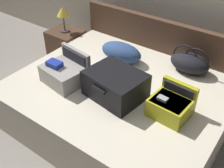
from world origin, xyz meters
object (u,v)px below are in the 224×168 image
Objects in this scene: hard_case_large at (115,85)px; duffel_bag at (190,63)px; bed at (119,105)px; hard_case_medium at (65,72)px; pillow_near_headboard at (121,52)px; table_lamp at (63,13)px; hard_case_small at (171,105)px; nightstand at (67,47)px.

hard_case_large is 1.34× the size of duffel_bag.
duffel_bag is at bearing 55.89° from bed.
hard_case_medium is 0.90× the size of pillow_near_headboard.
table_lamp is (-1.06, 0.17, 0.16)m from pillow_near_headboard.
bed is 6.03× the size of hard_case_small.
duffel_bag is 0.86× the size of pillow_near_headboard.
hard_case_large is 0.54m from hard_case_small.
table_lamp reaches higher than nightstand.
hard_case_large is at bearing -60.21° from pillow_near_headboard.
table_lamp is (-1.92, 0.67, 0.16)m from hard_case_small.
hard_case_medium is 0.90× the size of nightstand.
hard_case_large is 0.90m from duffel_bag.
hard_case_medium is at bearing -107.93° from pillow_near_headboard.
duffel_bag is (0.45, 0.66, 0.36)m from bed.
hard_case_large is (0.06, -0.15, 0.38)m from bed.
hard_case_small is at bearing -78.91° from duffel_bag.
hard_case_small is 2.04m from table_lamp.
hard_case_medium is 1.20m from table_lamp.
hard_case_medium is 1.10m from hard_case_small.
hard_case_medium reaches higher than hard_case_large.
hard_case_large is at bearing -28.29° from nightstand.
hard_case_medium is at bearing -166.75° from hard_case_small.
duffel_bag is at bearing 52.35° from hard_case_medium.
duffel_bag reaches higher than nightstand.
hard_case_large is at bearing -28.29° from table_lamp.
hard_case_small is 0.70× the size of pillow_near_headboard.
hard_case_small reaches higher than pillow_near_headboard.
hard_case_large is 0.66m from pillow_near_headboard.
hard_case_medium is 1.29× the size of hard_case_small.
hard_case_small is 1.00× the size of table_lamp.
hard_case_large is at bearing -69.58° from bed.
duffel_bag is at bearing 2.12° from table_lamp.
duffel_bag is (0.39, 0.81, -0.02)m from hard_case_large.
hard_case_small is at bearing -19.23° from table_lamp.
hard_case_large is 0.56m from hard_case_medium.
hard_case_small is 0.81× the size of duffel_bag.
table_lamp is (-1.38, 0.74, 0.13)m from hard_case_large.
hard_case_large is 1.58m from table_lamp.
hard_case_medium is (-0.49, -0.26, 0.36)m from bed.
nightstand is at bearing 142.41° from hard_case_medium.
nightstand is at bearing 164.41° from hard_case_small.
pillow_near_headboard is 1.13m from nightstand.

